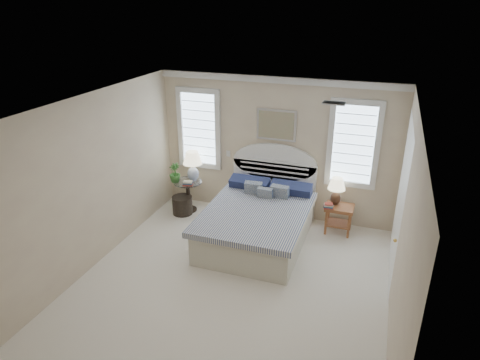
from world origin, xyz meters
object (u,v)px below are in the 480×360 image
Objects in this scene: side_table_left at (188,193)px; nightstand_right at (339,213)px; floor_pot at (182,205)px; lamp_left at (193,163)px; bed at (259,219)px; lamp_right at (336,188)px.

nightstand_right is at bearing 1.94° from side_table_left.
lamp_left is (0.14, 0.26, 0.82)m from floor_pot.
floor_pot is 0.65× the size of lamp_left.
bed reaches higher than side_table_left.
side_table_left is at bearing -176.63° from lamp_right.
floor_pot is (-3.01, -0.26, -0.21)m from nightstand_right.
floor_pot is at bearing -109.94° from side_table_left.
lamp_left reaches higher than lamp_right.
lamp_right reaches higher than floor_pot.
side_table_left is 1.59× the size of floor_pot.
lamp_right is at bearing 32.23° from bed.
lamp_left is at bearing -178.60° from lamp_right.
nightstand_right is 1.34× the size of floor_pot.
lamp_right is (2.78, 0.07, -0.16)m from lamp_left.
lamp_left is at bearing 51.37° from side_table_left.
side_table_left reaches higher than floor_pot.
bed reaches higher than floor_pot.
bed is 4.47× the size of lamp_right.
side_table_left is at bearing -128.63° from lamp_left.
lamp_left is (0.08, 0.10, 0.61)m from side_table_left.
lamp_right reaches higher than nightstand_right.
bed reaches higher than lamp_right.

